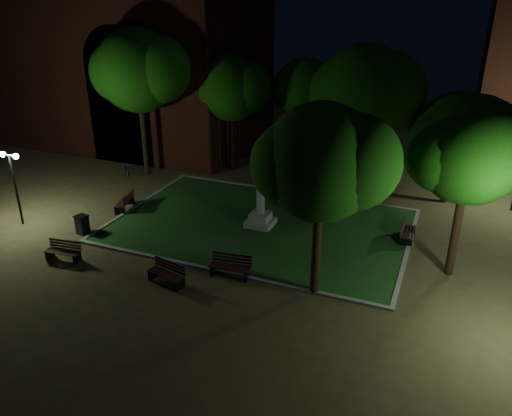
{
  "coord_description": "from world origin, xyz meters",
  "views": [
    {
      "loc": [
        8.81,
        -20.24,
        11.63
      ],
      "look_at": [
        0.15,
        1.0,
        1.49
      ],
      "focal_mm": 35.0,
      "sensor_mm": 36.0,
      "label": 1
    }
  ],
  "objects": [
    {
      "name": "tree_north_er",
      "position": [
        3.69,
        9.22,
        6.14
      ],
      "size": [
        6.69,
        5.46,
        8.88
      ],
      "color": "black",
      "rests_on": "ground"
    },
    {
      "name": "tree_se",
      "position": [
        4.5,
        -3.04,
        5.7
      ],
      "size": [
        5.57,
        4.55,
        7.98
      ],
      "color": "black",
      "rests_on": "ground"
    },
    {
      "name": "bench_left_side",
      "position": [
        -7.93,
        1.1,
        0.46
      ],
      "size": [
        1.1,
        1.89,
        0.98
      ],
      "rotation": [
        0.0,
        0.0,
        -1.28
      ],
      "color": "black",
      "rests_on": "ground"
    },
    {
      "name": "tree_nw",
      "position": [
        -10.0,
        6.59,
        6.91
      ],
      "size": [
        6.46,
        5.28,
        9.55
      ],
      "color": "black",
      "rests_on": "ground"
    },
    {
      "name": "bench_right_side",
      "position": [
        7.37,
        3.26,
        0.45
      ],
      "size": [
        0.61,
        1.74,
        0.96
      ],
      "rotation": [
        0.0,
        0.0,
        1.57
      ],
      "color": "black",
      "rests_on": "ground"
    },
    {
      "name": "bench_west_near",
      "position": [
        -7.15,
        -4.78,
        0.44
      ],
      "size": [
        1.74,
        0.75,
        0.93
      ],
      "rotation": [
        0.0,
        0.0,
        0.1
      ],
      "color": "black",
      "rests_on": "ground"
    },
    {
      "name": "bench_near_right",
      "position": [
        0.64,
        -3.15,
        0.47
      ],
      "size": [
        1.86,
        0.84,
        0.99
      ],
      "rotation": [
        0.0,
        0.0,
        0.12
      ],
      "color": "black",
      "rests_on": "ground"
    },
    {
      "name": "tree_far_north",
      "position": [
        -0.89,
        12.49,
        5.5
      ],
      "size": [
        4.88,
        3.98,
        7.5
      ],
      "color": "black",
      "rests_on": "ground"
    },
    {
      "name": "tree_ne",
      "position": [
        8.92,
        9.18,
        4.55
      ],
      "size": [
        4.82,
        3.93,
        6.52
      ],
      "color": "black",
      "rests_on": "ground"
    },
    {
      "name": "tree_east",
      "position": [
        9.62,
        0.69,
        5.69
      ],
      "size": [
        5.47,
        4.47,
        7.93
      ],
      "color": "black",
      "rests_on": "ground"
    },
    {
      "name": "trash_bin",
      "position": [
        -8.19,
        -2.23,
        0.51
      ],
      "size": [
        0.68,
        0.68,
        1.0
      ],
      "color": "black",
      "rests_on": "ground"
    },
    {
      "name": "tree_north_wl",
      "position": [
        -5.11,
        9.74,
        5.59
      ],
      "size": [
        5.24,
        4.28,
        7.74
      ],
      "color": "black",
      "rests_on": "ground"
    },
    {
      "name": "building_main",
      "position": [
        -15.86,
        13.79,
        7.38
      ],
      "size": [
        20.0,
        12.0,
        15.0
      ],
      "color": "#451A10",
      "rests_on": "ground"
    },
    {
      "name": "bench_near_left",
      "position": [
        -1.62,
        -4.71,
        0.45
      ],
      "size": [
        1.85,
        0.99,
        0.96
      ],
      "rotation": [
        0.0,
        0.0,
        -0.23
      ],
      "color": "black",
      "rests_on": "ground"
    },
    {
      "name": "lawn_kerb",
      "position": [
        0.0,
        2.0,
        0.06
      ],
      "size": [
        15.4,
        10.4,
        0.12
      ],
      "color": "slate",
      "rests_on": "ground"
    },
    {
      "name": "bicycle",
      "position": [
        -11.43,
        6.04,
        0.39
      ],
      "size": [
        1.45,
        1.35,
        0.77
      ],
      "primitive_type": "imported",
      "rotation": [
        0.0,
        0.0,
        0.85
      ],
      "color": "black",
      "rests_on": "ground"
    },
    {
      "name": "lawn",
      "position": [
        0.0,
        2.0,
        0.04
      ],
      "size": [
        15.0,
        10.0,
        0.08
      ],
      "primitive_type": "cube",
      "color": "#1F4319",
      "rests_on": "ground"
    },
    {
      "name": "ground",
      "position": [
        0.0,
        0.0,
        0.0
      ],
      "size": [
        80.0,
        80.0,
        0.0
      ],
      "primitive_type": "plane",
      "color": "#4A3A23"
    },
    {
      "name": "monument",
      "position": [
        0.0,
        2.0,
        0.96
      ],
      "size": [
        1.4,
        1.4,
        3.2
      ],
      "color": "gray",
      "rests_on": "lawn"
    },
    {
      "name": "bench_far_side",
      "position": [
        1.41,
        8.56,
        0.46
      ],
      "size": [
        1.88,
        1.29,
        0.98
      ],
      "rotation": [
        0.0,
        0.0,
        2.73
      ],
      "color": "black",
      "rests_on": "ground"
    },
    {
      "name": "lamppost_nw",
      "position": [
        -11.98,
        11.23,
        2.94
      ],
      "size": [
        1.18,
        0.28,
        4.16
      ],
      "color": "black",
      "rests_on": "ground"
    },
    {
      "name": "lamppost_sw",
      "position": [
        -11.97,
        -2.55,
        2.84
      ],
      "size": [
        1.18,
        0.28,
        3.99
      ],
      "color": "black",
      "rests_on": "ground"
    }
  ]
}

